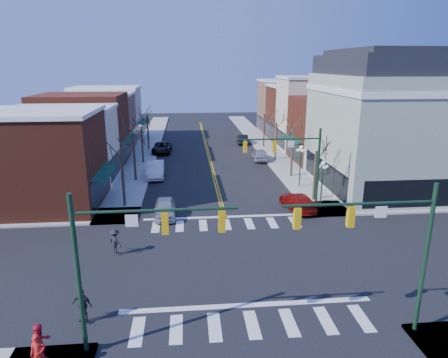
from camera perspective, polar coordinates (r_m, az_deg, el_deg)
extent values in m
plane|color=black|center=(25.47, 1.76, -11.85)|extent=(160.00, 160.00, 0.00)
cube|color=#9E9B93|center=(44.35, -12.78, 0.17)|extent=(3.50, 70.00, 0.15)
cube|color=#9E9B93|center=(45.46, 9.64, 0.74)|extent=(3.50, 70.00, 0.15)
cube|color=maroon|center=(37.20, -25.09, 2.24)|extent=(10.00, 8.50, 8.00)
cube|color=beige|center=(44.45, -21.83, 4.33)|extent=(10.00, 7.00, 7.50)
cube|color=maroon|center=(51.97, -19.50, 6.68)|extent=(10.00, 9.00, 8.50)
cube|color=#A07158|center=(59.97, -17.63, 7.65)|extent=(10.00, 7.50, 7.80)
cube|color=beige|center=(67.48, -16.31, 8.79)|extent=(10.00, 8.00, 8.20)
cube|color=maroon|center=(52.07, 15.48, 6.75)|extent=(10.00, 8.50, 8.00)
cube|color=beige|center=(59.17, 12.93, 8.97)|extent=(10.00, 7.00, 10.00)
cube|color=maroon|center=(66.38, 10.89, 9.16)|extent=(10.00, 8.00, 8.50)
cube|color=#A07158|center=(74.02, 9.18, 10.13)|extent=(10.00, 8.00, 9.00)
cube|color=#9AA891|center=(42.10, 22.24, 6.11)|extent=(12.00, 14.00, 11.00)
cube|color=white|center=(41.67, 22.84, 11.66)|extent=(12.25, 14.25, 0.50)
cube|color=black|center=(41.60, 23.20, 14.81)|extent=(11.40, 13.40, 1.80)
cube|color=black|center=(41.61, 23.37, 16.31)|extent=(9.80, 11.80, 0.60)
cylinder|color=#14331E|center=(17.69, -20.07, -13.10)|extent=(0.20, 0.20, 7.20)
cylinder|color=#14331E|center=(15.97, -9.67, -4.44)|extent=(6.50, 0.12, 0.12)
cube|color=gold|center=(16.14, -8.42, -6.24)|extent=(0.28, 0.28, 0.90)
cube|color=gold|center=(16.17, -0.31, -6.02)|extent=(0.28, 0.28, 0.90)
cylinder|color=#14331E|center=(19.94, 26.75, -10.48)|extent=(0.20, 0.20, 7.20)
cylinder|color=#14331E|center=(17.39, 18.78, -3.36)|extent=(6.50, 0.12, 0.12)
cube|color=gold|center=(17.45, 17.64, -5.12)|extent=(0.28, 0.28, 0.90)
cube|color=gold|center=(16.71, 10.39, -5.55)|extent=(0.28, 0.28, 0.90)
cylinder|color=#14331E|center=(32.53, 13.23, 0.81)|extent=(0.20, 0.20, 7.20)
cylinder|color=#14331E|center=(31.04, 7.83, 5.67)|extent=(6.50, 0.12, 0.12)
cube|color=gold|center=(31.07, 7.21, 4.67)|extent=(0.28, 0.28, 0.90)
cube|color=gold|center=(30.66, 3.04, 4.62)|extent=(0.28, 0.28, 0.90)
cylinder|color=#14331E|center=(34.22, 13.76, -1.26)|extent=(0.12, 0.12, 4.00)
sphere|color=white|center=(33.66, 14.00, 2.24)|extent=(0.36, 0.36, 0.36)
cylinder|color=#14331E|center=(40.17, 10.81, 1.49)|extent=(0.12, 0.12, 4.00)
sphere|color=white|center=(39.70, 10.97, 4.49)|extent=(0.36, 0.36, 0.36)
cylinder|color=#382B21|center=(35.10, -14.22, -0.21)|extent=(0.24, 0.24, 4.76)
cylinder|color=#382B21|center=(42.74, -12.68, 2.97)|extent=(0.24, 0.24, 5.04)
cylinder|color=#382B21|center=(50.56, -11.58, 4.75)|extent=(0.24, 0.24, 4.55)
cylinder|color=#382B21|center=(58.36, -10.79, 6.46)|extent=(0.24, 0.24, 4.90)
cylinder|color=#382B21|center=(36.47, 12.84, 0.38)|extent=(0.24, 0.24, 4.62)
cylinder|color=#382B21|center=(43.84, 9.68, 3.56)|extent=(0.24, 0.24, 5.18)
cylinder|color=#382B21|center=(51.48, 7.41, 5.30)|extent=(0.24, 0.24, 4.83)
cylinder|color=#382B21|center=(59.18, 5.73, 6.83)|extent=(0.24, 0.24, 4.97)
imported|color=#B7B8BC|center=(32.73, -8.44, -4.14)|extent=(1.84, 4.26, 1.43)
imported|color=white|center=(44.21, -9.77, 1.35)|extent=(1.99, 5.27, 1.72)
imported|color=black|center=(56.38, -8.87, 4.45)|extent=(2.67, 5.41, 1.48)
imported|color=maroon|center=(34.58, 10.51, -3.16)|extent=(2.55, 4.99, 1.39)
imported|color=#BBBBC0|center=(51.45, 5.16, 3.49)|extent=(2.09, 4.60, 1.53)
imported|color=black|center=(62.39, 2.64, 5.72)|extent=(1.75, 4.43, 1.44)
imported|color=red|center=(18.65, -24.98, -21.66)|extent=(0.65, 0.48, 1.64)
imported|color=red|center=(18.99, -24.69, -20.57)|extent=(1.05, 1.10, 1.79)
imported|color=black|center=(20.89, -19.62, -16.56)|extent=(1.06, 0.70, 1.68)
imported|color=black|center=(26.96, -15.26, -8.54)|extent=(1.16, 1.16, 1.61)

